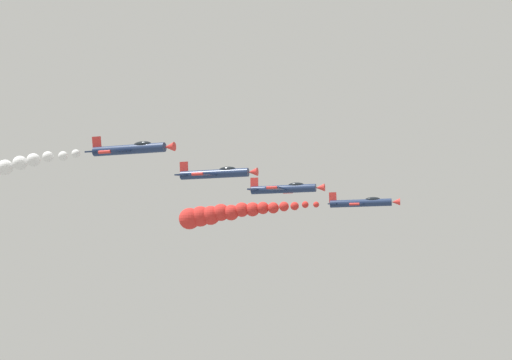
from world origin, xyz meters
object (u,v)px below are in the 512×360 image
airplane_right_inner (215,174)px  airplane_left_outer (130,149)px  airplane_lead (362,203)px  airplane_left_inner (284,189)px

airplane_right_inner → airplane_left_outer: bearing=-38.1°
airplane_lead → airplane_right_inner: airplane_right_inner is taller
airplane_lead → airplane_left_inner: (9.91, -9.39, 1.12)m
airplane_lead → airplane_left_outer: size_ratio=1.00×
airplane_left_outer → airplane_lead: bearing=139.4°
airplane_lead → airplane_left_outer: 36.19m
airplane_lead → airplane_right_inner: 24.60m
airplane_left_inner → airplane_left_outer: 22.52m
airplane_lead → airplane_left_outer: (27.30, -23.43, 3.93)m
airplane_left_inner → airplane_right_inner: size_ratio=1.00×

